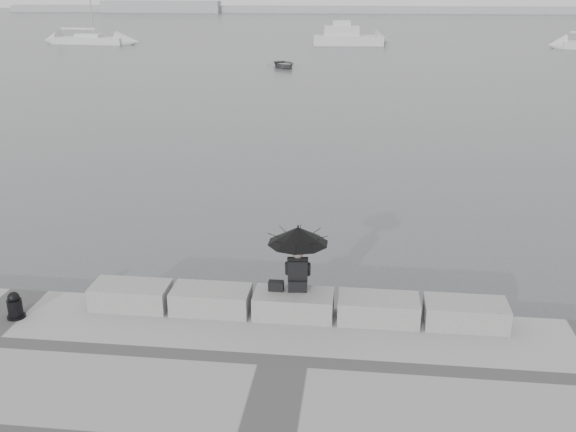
# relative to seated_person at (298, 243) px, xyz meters

# --- Properties ---
(ground) EXTENTS (360.00, 360.00, 0.00)m
(ground) POSITION_rel_seated_person_xyz_m (-0.06, 0.25, -2.02)
(ground) COLOR #474A4C
(ground) RESTS_ON ground
(stone_block_far_left) EXTENTS (1.60, 0.80, 0.50)m
(stone_block_far_left) POSITION_rel_seated_person_xyz_m (-3.46, -0.20, -1.27)
(stone_block_far_left) COLOR slate
(stone_block_far_left) RESTS_ON promenade
(stone_block_left) EXTENTS (1.60, 0.80, 0.50)m
(stone_block_left) POSITION_rel_seated_person_xyz_m (-1.76, -0.20, -1.27)
(stone_block_left) COLOR slate
(stone_block_left) RESTS_ON promenade
(stone_block_centre) EXTENTS (1.60, 0.80, 0.50)m
(stone_block_centre) POSITION_rel_seated_person_xyz_m (-0.06, -0.20, -1.27)
(stone_block_centre) COLOR slate
(stone_block_centre) RESTS_ON promenade
(stone_block_right) EXTENTS (1.60, 0.80, 0.50)m
(stone_block_right) POSITION_rel_seated_person_xyz_m (1.64, -0.20, -1.27)
(stone_block_right) COLOR slate
(stone_block_right) RESTS_ON promenade
(stone_block_far_right) EXTENTS (1.60, 0.80, 0.50)m
(stone_block_far_right) POSITION_rel_seated_person_xyz_m (3.34, -0.20, -1.27)
(stone_block_far_right) COLOR slate
(stone_block_far_right) RESTS_ON promenade
(seated_person) EXTENTS (1.23, 1.23, 1.39)m
(seated_person) POSITION_rel_seated_person_xyz_m (0.00, 0.00, 0.00)
(seated_person) COLOR black
(seated_person) RESTS_ON stone_block_centre
(bag) EXTENTS (0.30, 0.17, 0.20)m
(bag) POSITION_rel_seated_person_xyz_m (-0.43, -0.10, -0.92)
(bag) COLOR black
(bag) RESTS_ON stone_block_centre
(mooring_bollard) EXTENTS (0.36, 0.36, 0.57)m
(mooring_bollard) POSITION_rel_seated_person_xyz_m (-5.61, -0.94, -1.28)
(mooring_bollard) COLOR black
(mooring_bollard) RESTS_ON promenade
(distant_landmass) EXTENTS (180.00, 8.00, 2.80)m
(distant_landmass) POSITION_rel_seated_person_xyz_m (-8.20, 154.76, -1.12)
(distant_landmass) COLOR #989A9D
(distant_landmass) RESTS_ON ground
(sailboat_left) EXTENTS (9.11, 3.23, 12.90)m
(sailboat_left) POSITION_rel_seated_person_xyz_m (-31.78, 64.68, -1.51)
(sailboat_left) COLOR silver
(sailboat_left) RESTS_ON ground
(motor_cruiser) EXTENTS (8.37, 3.60, 4.50)m
(motor_cruiser) POSITION_rel_seated_person_xyz_m (-0.82, 66.58, -1.13)
(motor_cruiser) COLOR silver
(motor_cruiser) RESTS_ON ground
(dinghy) EXTENTS (3.75, 2.79, 0.58)m
(dinghy) POSITION_rel_seated_person_xyz_m (-5.74, 44.46, -1.73)
(dinghy) COLOR slate
(dinghy) RESTS_ON ground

